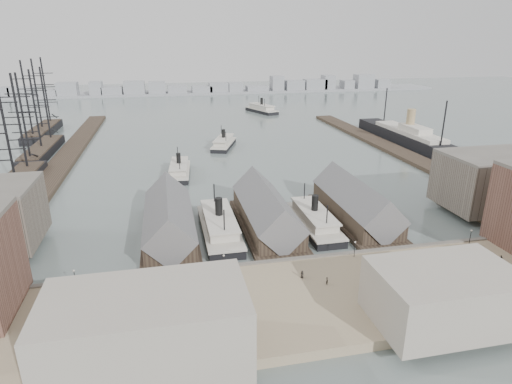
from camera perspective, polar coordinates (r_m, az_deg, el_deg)
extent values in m
plane|color=#556260|center=(103.33, 3.55, -8.63)|extent=(900.00, 900.00, 0.00)
cube|color=gray|center=(86.50, 7.22, -14.13)|extent=(180.00, 30.00, 2.00)
cube|color=#59544C|center=(98.41, 4.39, -9.43)|extent=(180.00, 1.20, 2.30)
cube|color=#2D231C|center=(198.17, -24.26, 3.84)|extent=(10.00, 220.00, 1.60)
cube|color=#2D231C|center=(210.90, 17.63, 5.53)|extent=(10.00, 180.00, 1.60)
cube|color=#2D231C|center=(114.16, -11.41, -5.79)|extent=(14.00, 42.00, 1.20)
cube|color=#2D231C|center=(113.80, -11.52, -4.17)|extent=(12.00, 36.00, 5.00)
cube|color=#59595B|center=(112.80, -11.61, -2.96)|extent=(12.60, 37.00, 12.60)
cube|color=#2D231C|center=(116.94, 1.45, -4.75)|extent=(14.00, 42.00, 1.20)
cube|color=#2D231C|center=(116.59, 1.35, -3.16)|extent=(12.00, 36.00, 5.00)
cube|color=#59595B|center=(115.61, 1.36, -1.98)|extent=(12.60, 37.00, 12.60)
cube|color=#2D231C|center=(125.17, 13.13, -3.59)|extent=(14.00, 42.00, 1.20)
cube|color=#2D231C|center=(124.85, 13.04, -2.11)|extent=(12.00, 36.00, 5.00)
cube|color=#59595B|center=(123.93, 13.13, -0.99)|extent=(12.60, 37.00, 12.60)
cube|color=#60564C|center=(144.08, 28.91, 1.27)|extent=(28.00, 20.00, 15.00)
cube|color=gray|center=(82.96, 23.76, -12.53)|extent=(24.00, 16.00, 10.00)
cube|color=gray|center=(69.03, -14.28, -17.35)|extent=(30.00, 16.00, 12.00)
cylinder|color=black|center=(94.28, -22.99, -10.64)|extent=(0.16, 0.16, 3.60)
sphere|color=beige|center=(93.39, -23.14, -9.62)|extent=(0.44, 0.44, 0.44)
cylinder|color=black|center=(92.79, -4.30, -9.48)|extent=(0.16, 0.16, 3.60)
sphere|color=beige|center=(91.88, -4.33, -8.44)|extent=(0.44, 0.44, 0.44)
cylinder|color=black|center=(100.65, 13.01, -7.51)|extent=(0.16, 0.16, 3.60)
sphere|color=beige|center=(99.81, 13.09, -6.54)|extent=(0.44, 0.44, 0.44)
cylinder|color=black|center=(115.98, 26.65, -5.46)|extent=(0.16, 0.16, 3.60)
sphere|color=beige|center=(115.25, 26.80, -4.60)|extent=(0.44, 0.44, 0.44)
cube|color=gray|center=(430.88, -8.96, 13.02)|extent=(500.00, 40.00, 2.00)
cube|color=gray|center=(441.62, -30.86, 11.25)|extent=(17.36, 14.00, 10.23)
cube|color=gray|center=(436.51, -28.67, 11.55)|extent=(20.65, 14.00, 10.28)
cube|color=gray|center=(431.24, -25.84, 11.70)|extent=(14.71, 14.00, 7.23)
cube|color=gray|center=(427.65, -23.83, 12.34)|extent=(17.63, 14.00, 13.23)
cube|color=gray|center=(423.59, -20.53, 12.73)|extent=(10.74, 14.00, 13.58)
cube|color=gray|center=(422.19, -18.62, 12.58)|extent=(18.06, 14.00, 8.64)
cube|color=gray|center=(420.31, -15.89, 13.14)|extent=(18.55, 14.00, 13.29)
cube|color=gray|center=(419.66, -13.06, 13.31)|extent=(15.33, 14.00, 12.47)
cube|color=gray|center=(420.06, -10.47, 13.23)|extent=(17.56, 14.00, 8.72)
cube|color=gray|center=(421.54, -7.22, 13.34)|extent=(18.76, 14.00, 7.63)
cube|color=gray|center=(423.10, -5.03, 13.62)|extent=(17.61, 14.00, 10.35)
cube|color=gray|center=(425.44, -2.80, 13.70)|extent=(13.38, 14.00, 10.30)
cube|color=gray|center=(429.67, 0.12, 13.55)|extent=(20.73, 14.00, 6.75)
cube|color=gray|center=(433.92, 2.79, 14.17)|extent=(11.51, 14.00, 15.57)
cube|color=gray|center=(439.02, 5.10, 13.90)|extent=(18.17, 14.00, 11.26)
cube|color=gray|center=(445.85, 7.85, 13.92)|extent=(21.81, 14.00, 11.83)
cube|color=gray|center=(450.54, 9.57, 14.13)|extent=(11.12, 14.00, 15.50)
cube|color=gray|center=(458.72, 12.02, 13.74)|extent=(10.90, 14.00, 10.29)
cube|color=gray|center=(466.12, 14.16, 14.01)|extent=(17.95, 14.00, 15.72)
cube|color=gray|center=(475.42, 16.37, 13.60)|extent=(14.21, 14.00, 10.51)
cube|color=black|center=(114.39, -4.88, -5.19)|extent=(8.70, 30.47, 1.96)
cube|color=beige|center=(113.80, -4.90, -4.54)|extent=(9.14, 30.47, 0.54)
cube|color=beige|center=(113.19, -4.92, -3.84)|extent=(7.07, 21.76, 2.39)
cube|color=beige|center=(112.59, -4.94, -3.13)|extent=(7.62, 23.94, 0.44)
cylinder|color=black|center=(111.69, -4.98, -2.00)|extent=(1.96, 1.96, 4.90)
cylinder|color=black|center=(120.87, -5.58, -0.42)|extent=(0.33, 0.33, 6.53)
cylinder|color=black|center=(102.80, -4.26, -4.08)|extent=(0.33, 0.33, 6.53)
cube|color=black|center=(119.11, 7.72, -4.30)|extent=(7.99, 27.98, 1.80)
cube|color=beige|center=(118.60, 7.75, -3.73)|extent=(8.39, 27.98, 0.50)
cube|color=beige|center=(118.05, 7.78, -3.10)|extent=(6.49, 19.98, 2.20)
cube|color=beige|center=(117.53, 7.81, -2.48)|extent=(6.99, 21.98, 0.40)
cylinder|color=black|center=(116.72, 7.86, -1.48)|extent=(1.80, 1.80, 4.50)
cylinder|color=black|center=(124.73, 6.47, -0.11)|extent=(0.30, 0.30, 5.99)
cylinder|color=black|center=(109.02, 9.44, -3.23)|extent=(0.30, 0.30, 5.99)
cube|color=black|center=(166.16, -10.17, 2.51)|extent=(9.66, 26.28, 1.65)
cube|color=beige|center=(165.82, -10.20, 2.90)|extent=(10.02, 26.31, 0.46)
cube|color=beige|center=(165.46, -10.22, 3.33)|extent=(7.62, 18.83, 2.02)
cube|color=beige|center=(165.11, -10.25, 3.76)|extent=(8.24, 20.71, 0.37)
cylinder|color=black|center=(164.58, -10.29, 4.43)|extent=(1.65, 1.65, 4.13)
cylinder|color=black|center=(172.62, -10.41, 5.07)|extent=(0.28, 0.28, 5.51)
cylinder|color=black|center=(156.66, -10.16, 3.60)|extent=(0.28, 0.28, 5.51)
cube|color=black|center=(207.79, -4.32, 6.21)|extent=(15.53, 26.70, 1.65)
cube|color=beige|center=(207.52, -4.33, 6.53)|extent=(15.88, 26.82, 0.46)
cube|color=beige|center=(207.24, -4.33, 6.87)|extent=(11.78, 19.31, 2.02)
cube|color=beige|center=(206.96, -4.34, 7.22)|extent=(12.82, 21.20, 0.37)
cylinder|color=black|center=(206.53, -4.36, 7.77)|extent=(1.65, 1.65, 4.13)
cylinder|color=black|center=(214.60, -4.67, 8.16)|extent=(0.28, 0.28, 5.51)
cylinder|color=black|center=(198.57, -4.02, 7.24)|extent=(0.28, 0.28, 5.51)
cube|color=black|center=(310.11, 0.75, 10.74)|extent=(18.75, 31.56, 1.96)
cube|color=beige|center=(309.90, 0.75, 11.00)|extent=(19.15, 31.71, 0.54)
cube|color=beige|center=(309.67, 0.75, 11.28)|extent=(14.19, 22.84, 2.39)
cube|color=beige|center=(309.45, 0.75, 11.56)|extent=(15.46, 25.07, 0.43)
cylinder|color=black|center=(309.13, 0.76, 12.00)|extent=(1.96, 1.96, 4.89)
cylinder|color=black|center=(318.62, 0.35, 12.19)|extent=(0.33, 0.33, 6.52)
cylinder|color=black|center=(299.72, 1.18, 11.71)|extent=(0.33, 0.33, 6.52)
cube|color=black|center=(161.79, -30.02, 0.02)|extent=(9.25, 63.74, 3.70)
cube|color=#2D231C|center=(161.18, -30.14, 0.74)|extent=(8.74, 57.37, 0.62)
cylinder|color=black|center=(164.31, -30.39, 7.03)|extent=(0.82, 0.82, 34.95)
cylinder|color=black|center=(178.28, -29.02, 8.06)|extent=(0.82, 0.82, 34.95)
cube|color=black|center=(215.12, -26.60, 4.90)|extent=(9.05, 52.27, 3.62)
cube|color=#2D231C|center=(214.67, -26.69, 5.45)|extent=(8.54, 47.04, 0.60)
cylinder|color=black|center=(194.44, -28.64, 8.76)|extent=(0.80, 0.80, 34.18)
cylinder|color=black|center=(211.87, -27.36, 9.68)|extent=(0.80, 0.80, 34.18)
cylinder|color=black|center=(229.44, -26.26, 10.45)|extent=(0.80, 0.80, 34.18)
cube|color=black|center=(261.47, -26.52, 7.24)|extent=(9.69, 53.85, 3.88)
cube|color=#2D231C|center=(261.08, -26.60, 7.72)|extent=(9.15, 48.47, 0.65)
cylinder|color=black|center=(240.59, -28.25, 10.83)|extent=(0.86, 0.86, 36.62)
cylinder|color=black|center=(258.68, -27.19, 11.46)|extent=(0.86, 0.86, 36.62)
cylinder|color=black|center=(276.86, -26.26, 12.01)|extent=(0.86, 0.86, 36.62)
cube|color=black|center=(225.53, 19.63, 6.69)|extent=(11.89, 86.92, 5.49)
cube|color=beige|center=(224.81, 19.74, 7.60)|extent=(10.06, 50.32, 1.83)
cube|color=beige|center=(220.59, 20.42, 7.91)|extent=(7.32, 18.30, 2.74)
cylinder|color=tan|center=(223.69, 19.93, 9.20)|extent=(4.03, 4.03, 9.15)
cube|color=black|center=(100.52, 24.56, -9.85)|extent=(3.66, 9.65, 0.79)
cube|color=#363E2D|center=(99.76, 24.69, -9.00)|extent=(3.83, 10.15, 2.57)
cube|color=#59595B|center=(99.12, 24.81, -8.27)|extent=(4.08, 10.57, 0.30)
imported|color=black|center=(85.97, -25.69, -14.94)|extent=(2.01, 2.00, 1.66)
cube|color=#3F2D21|center=(85.06, -27.26, -15.55)|extent=(2.94, 2.85, 0.25)
cylinder|color=black|center=(84.71, -26.99, -15.94)|extent=(0.87, 0.79, 1.10)
cylinder|color=black|center=(85.80, -27.45, -15.55)|extent=(0.87, 0.79, 1.10)
imported|color=black|center=(81.68, -2.85, -14.77)|extent=(1.84, 1.06, 1.46)
cube|color=#3F2D21|center=(80.95, -4.66, -15.03)|extent=(2.81, 1.90, 0.25)
cylinder|color=black|center=(80.60, -4.50, -15.50)|extent=(1.10, 0.26, 1.10)
cylinder|color=black|center=(81.71, -4.80, -14.97)|extent=(1.10, 0.26, 1.10)
imported|color=black|center=(87.74, 17.62, -13.08)|extent=(1.37, 1.59, 1.58)
cube|color=#3F2D21|center=(86.56, 16.07, -13.30)|extent=(2.63, 1.56, 0.25)
cylinder|color=black|center=(86.23, 16.26, -13.73)|extent=(1.10, 0.10, 1.10)
cylinder|color=black|center=(87.26, 15.84, -13.26)|extent=(1.10, 0.10, 1.10)
imported|color=black|center=(93.19, -21.76, -11.54)|extent=(0.49, 0.63, 1.60)
imported|color=black|center=(84.40, -20.48, -14.77)|extent=(0.83, 0.99, 1.80)
imported|color=black|center=(91.36, -4.77, -10.66)|extent=(1.23, 1.28, 1.75)
imported|color=black|center=(77.09, -1.91, -17.00)|extent=(0.51, 1.05, 1.74)
imported|color=black|center=(91.02, 6.18, -10.86)|extent=(0.92, 0.99, 1.70)
imported|color=black|center=(89.47, 9.45, -11.61)|extent=(0.48, 0.64, 1.70)
imported|color=black|center=(98.33, 18.96, -9.41)|extent=(1.09, 1.06, 1.77)
imported|color=black|center=(91.91, 22.67, -12.09)|extent=(1.23, 1.25, 1.72)
imported|color=black|center=(110.68, 29.85, -7.74)|extent=(1.10, 0.77, 1.73)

